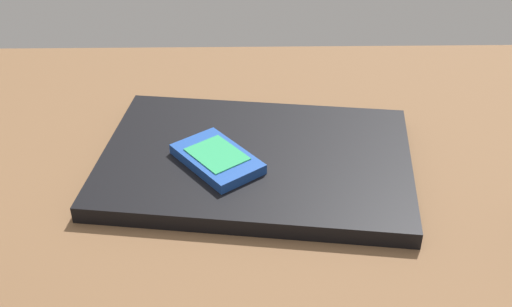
% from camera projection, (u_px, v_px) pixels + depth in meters
% --- Properties ---
extents(desk_surface, '(1.20, 0.80, 0.03)m').
position_uv_depth(desk_surface, '(294.00, 204.00, 0.71)').
color(desk_surface, brown).
rests_on(desk_surface, ground).
extents(laptop_closed, '(0.39, 0.29, 0.02)m').
position_uv_depth(laptop_closed, '(256.00, 161.00, 0.74)').
color(laptop_closed, black).
rests_on(laptop_closed, desk_surface).
extents(cell_phone_on_laptop, '(0.11, 0.12, 0.01)m').
position_uv_depth(cell_phone_on_laptop, '(217.00, 159.00, 0.72)').
color(cell_phone_on_laptop, '#1E479E').
rests_on(cell_phone_on_laptop, laptop_closed).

